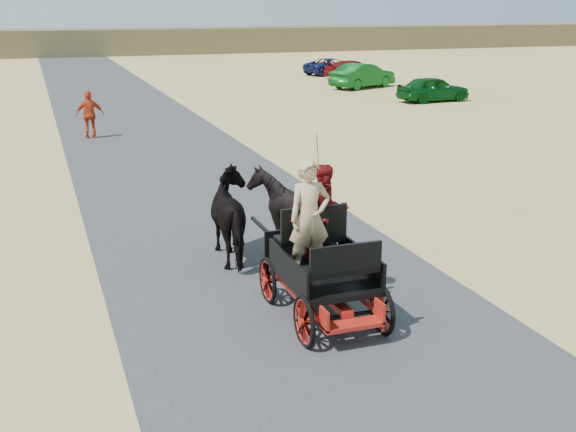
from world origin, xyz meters
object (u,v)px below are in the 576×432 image
object	(u,v)px
horse_left	(236,217)
car_b	(363,76)
pedestrian	(90,115)
horse_right	(291,211)
car_c	(354,69)
carriage	(322,295)
car_d	(333,67)
car_a	(433,89)

from	to	relation	value
horse_left	car_b	size ratio (longest dim) A/B	0.47
horse_left	pedestrian	distance (m)	14.41
horse_right	car_c	distance (m)	34.79
pedestrian	car_c	distance (m)	24.74
horse_left	horse_right	distance (m)	1.10
carriage	car_b	bearing A→B (deg)	63.77
car_c	car_d	size ratio (longest dim) A/B	0.99
carriage	pedestrian	world-z (taller)	pedestrian
car_d	horse_left	bearing A→B (deg)	140.60
horse_right	car_a	bearing A→B (deg)	-126.94
pedestrian	car_a	xyz separation A→B (m)	(17.07, 4.86, -0.23)
car_d	car_b	bearing A→B (deg)	155.72
horse_left	car_d	size ratio (longest dim) A/B	0.49
horse_right	car_c	bearing A→B (deg)	-116.45
car_a	car_d	world-z (taller)	car_a
horse_left	car_c	bearing A→B (deg)	-118.05
carriage	car_a	bearing A→B (deg)	55.98
car_a	car_d	distance (m)	14.70
car_b	car_c	world-z (taller)	car_b
horse_right	car_c	size ratio (longest dim) A/B	0.42
carriage	horse_left	world-z (taller)	horse_left
car_c	car_d	world-z (taller)	car_c
carriage	horse_right	xyz separation A→B (m)	(0.55, 3.00, 0.49)
horse_left	car_d	world-z (taller)	horse_left
car_b	horse_left	bearing A→B (deg)	125.26
pedestrian	car_d	xyz separation A→B (m)	(17.79, 19.55, -0.30)
horse_left	horse_right	bearing A→B (deg)	-180.00
horse_right	pedestrian	xyz separation A→B (m)	(-2.64, 14.33, 0.01)
carriage	car_d	xyz separation A→B (m)	(15.70, 36.88, 0.20)
horse_left	car_a	xyz separation A→B (m)	(15.53, 19.19, -0.22)
carriage	horse_left	xyz separation A→B (m)	(-0.55, 3.00, 0.49)
carriage	car_c	size ratio (longest dim) A/B	0.60
horse_right	car_d	distance (m)	37.11
horse_left	car_d	bearing A→B (deg)	-115.63
carriage	horse_right	distance (m)	3.09
pedestrian	car_d	size ratio (longest dim) A/B	0.43
horse_right	pedestrian	world-z (taller)	pedestrian
car_c	car_a	bearing A→B (deg)	169.13
car_d	car_c	bearing A→B (deg)	173.40
carriage	car_c	xyz separation A→B (m)	(16.05, 34.15, 0.22)
horse_left	pedestrian	xyz separation A→B (m)	(-1.54, 14.33, 0.02)
car_a	car_c	xyz separation A→B (m)	(1.07, 11.95, -0.05)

